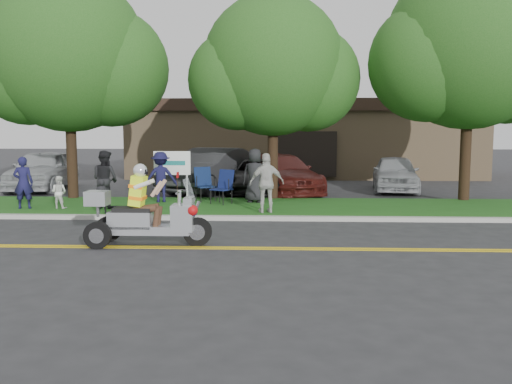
{
  "coord_description": "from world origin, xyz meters",
  "views": [
    {
      "loc": [
        0.74,
        -11.56,
        2.45
      ],
      "look_at": [
        0.15,
        2.0,
        0.9
      ],
      "focal_mm": 38.0,
      "sensor_mm": 36.0,
      "label": 1
    }
  ],
  "objects_px": {
    "spectator_adult_left": "(23,183)",
    "parked_car_left": "(211,170)",
    "lawn_chair_b": "(204,182)",
    "spectator_adult_right": "(267,183)",
    "parked_car_right": "(281,174)",
    "spectator_adult_mid": "(105,179)",
    "parked_car_far_left": "(43,170)",
    "parked_car_far_right": "(395,173)",
    "trike_scooter": "(143,217)",
    "parked_car_mid": "(259,176)",
    "lawn_chair_a": "(224,185)"
  },
  "relations": [
    {
      "from": "trike_scooter",
      "to": "spectator_adult_right",
      "type": "bearing_deg",
      "value": 58.22
    },
    {
      "from": "spectator_adult_right",
      "to": "parked_car_far_left",
      "type": "relative_size",
      "value": 0.35
    },
    {
      "from": "trike_scooter",
      "to": "spectator_adult_left",
      "type": "xyz_separation_m",
      "value": [
        -4.79,
        4.58,
        0.28
      ]
    },
    {
      "from": "lawn_chair_b",
      "to": "parked_car_mid",
      "type": "xyz_separation_m",
      "value": [
        1.72,
        3.04,
        -0.06
      ]
    },
    {
      "from": "parked_car_left",
      "to": "parked_car_right",
      "type": "distance_m",
      "value": 2.81
    },
    {
      "from": "trike_scooter",
      "to": "spectator_adult_right",
      "type": "xyz_separation_m",
      "value": [
        2.54,
        4.11,
        0.34
      ]
    },
    {
      "from": "lawn_chair_b",
      "to": "parked_car_right",
      "type": "relative_size",
      "value": 0.22
    },
    {
      "from": "trike_scooter",
      "to": "parked_car_left",
      "type": "distance_m",
      "value": 10.11
    },
    {
      "from": "lawn_chair_a",
      "to": "parked_car_mid",
      "type": "height_order",
      "value": "parked_car_mid"
    },
    {
      "from": "parked_car_left",
      "to": "spectator_adult_left",
      "type": "bearing_deg",
      "value": -109.68
    },
    {
      "from": "trike_scooter",
      "to": "parked_car_left",
      "type": "bearing_deg",
      "value": 88.97
    },
    {
      "from": "lawn_chair_a",
      "to": "lawn_chair_b",
      "type": "height_order",
      "value": "lawn_chair_b"
    },
    {
      "from": "trike_scooter",
      "to": "spectator_adult_mid",
      "type": "xyz_separation_m",
      "value": [
        -2.38,
        4.86,
        0.36
      ]
    },
    {
      "from": "spectator_adult_mid",
      "to": "parked_car_mid",
      "type": "relative_size",
      "value": 0.36
    },
    {
      "from": "lawn_chair_a",
      "to": "parked_car_far_right",
      "type": "bearing_deg",
      "value": 67.91
    },
    {
      "from": "spectator_adult_left",
      "to": "parked_car_far_right",
      "type": "bearing_deg",
      "value": -166.25
    },
    {
      "from": "lawn_chair_a",
      "to": "lawn_chair_b",
      "type": "bearing_deg",
      "value": 167.6
    },
    {
      "from": "lawn_chair_a",
      "to": "parked_car_left",
      "type": "relative_size",
      "value": 0.2
    },
    {
      "from": "lawn_chair_b",
      "to": "parked_car_far_left",
      "type": "xyz_separation_m",
      "value": [
        -7.21,
        3.84,
        0.1
      ]
    },
    {
      "from": "lawn_chair_a",
      "to": "spectator_adult_left",
      "type": "distance_m",
      "value": 6.06
    },
    {
      "from": "spectator_adult_left",
      "to": "spectator_adult_right",
      "type": "height_order",
      "value": "spectator_adult_right"
    },
    {
      "from": "spectator_adult_left",
      "to": "parked_car_left",
      "type": "distance_m",
      "value": 7.41
    },
    {
      "from": "lawn_chair_b",
      "to": "spectator_adult_right",
      "type": "bearing_deg",
      "value": -79.25
    },
    {
      "from": "spectator_adult_mid",
      "to": "spectator_adult_right",
      "type": "relative_size",
      "value": 1.02
    },
    {
      "from": "spectator_adult_mid",
      "to": "parked_car_right",
      "type": "distance_m",
      "value": 7.36
    },
    {
      "from": "parked_car_right",
      "to": "lawn_chair_a",
      "type": "bearing_deg",
      "value": -135.29
    },
    {
      "from": "parked_car_mid",
      "to": "lawn_chair_a",
      "type": "bearing_deg",
      "value": -101.61
    },
    {
      "from": "spectator_adult_mid",
      "to": "parked_car_mid",
      "type": "distance_m",
      "value": 6.62
    },
    {
      "from": "parked_car_far_left",
      "to": "parked_car_mid",
      "type": "distance_m",
      "value": 8.96
    },
    {
      "from": "parked_car_far_left",
      "to": "parked_car_mid",
      "type": "bearing_deg",
      "value": -10.59
    },
    {
      "from": "lawn_chair_a",
      "to": "spectator_adult_left",
      "type": "xyz_separation_m",
      "value": [
        -5.89,
        -1.4,
        0.17
      ]
    },
    {
      "from": "spectator_adult_mid",
      "to": "parked_car_far_right",
      "type": "xyz_separation_m",
      "value": [
        9.93,
        5.81,
        -0.25
      ]
    },
    {
      "from": "spectator_adult_left",
      "to": "parked_car_right",
      "type": "distance_m",
      "value": 9.4
    },
    {
      "from": "lawn_chair_b",
      "to": "spectator_adult_right",
      "type": "distance_m",
      "value": 3.38
    },
    {
      "from": "trike_scooter",
      "to": "parked_car_far_left",
      "type": "bearing_deg",
      "value": 122.87
    },
    {
      "from": "lawn_chair_a",
      "to": "parked_car_mid",
      "type": "relative_size",
      "value": 0.22
    },
    {
      "from": "spectator_adult_mid",
      "to": "parked_car_mid",
      "type": "bearing_deg",
      "value": -106.5
    },
    {
      "from": "spectator_adult_left",
      "to": "parked_car_far_left",
      "type": "xyz_separation_m",
      "value": [
        -2.05,
        5.95,
        -0.06
      ]
    },
    {
      "from": "lawn_chair_b",
      "to": "parked_car_far_right",
      "type": "relative_size",
      "value": 0.26
    },
    {
      "from": "lawn_chair_b",
      "to": "parked_car_left",
      "type": "bearing_deg",
      "value": 64.37
    },
    {
      "from": "spectator_adult_left",
      "to": "parked_car_right",
      "type": "height_order",
      "value": "spectator_adult_left"
    },
    {
      "from": "spectator_adult_left",
      "to": "spectator_adult_right",
      "type": "distance_m",
      "value": 7.34
    },
    {
      "from": "lawn_chair_a",
      "to": "parked_car_left",
      "type": "bearing_deg",
      "value": 134.78
    },
    {
      "from": "trike_scooter",
      "to": "spectator_adult_mid",
      "type": "height_order",
      "value": "spectator_adult_mid"
    },
    {
      "from": "parked_car_far_left",
      "to": "parked_car_far_right",
      "type": "xyz_separation_m",
      "value": [
        14.38,
        0.13,
        -0.1
      ]
    },
    {
      "from": "parked_car_mid",
      "to": "lawn_chair_b",
      "type": "bearing_deg",
      "value": -116.41
    },
    {
      "from": "spectator_adult_mid",
      "to": "spectator_adult_right",
      "type": "xyz_separation_m",
      "value": [
        4.92,
        -0.75,
        -0.02
      ]
    },
    {
      "from": "lawn_chair_a",
      "to": "parked_car_left",
      "type": "height_order",
      "value": "parked_car_left"
    },
    {
      "from": "parked_car_far_left",
      "to": "parked_car_left",
      "type": "distance_m",
      "value": 7.01
    },
    {
      "from": "lawn_chair_a",
      "to": "parked_car_right",
      "type": "relative_size",
      "value": 0.21
    }
  ]
}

